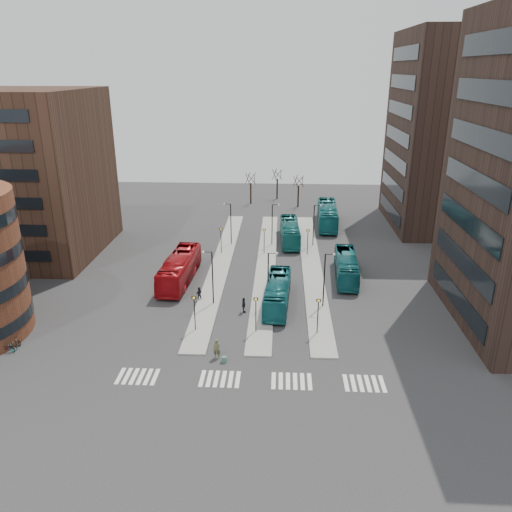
{
  "coord_description": "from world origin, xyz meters",
  "views": [
    {
      "loc": [
        3.87,
        -31.26,
        24.4
      ],
      "look_at": [
        1.19,
        20.13,
        5.0
      ],
      "focal_mm": 35.0,
      "sensor_mm": 36.0,
      "label": 1
    }
  ],
  "objects_px": {
    "teal_bus_a": "(277,292)",
    "traveller": "(217,349)",
    "suitcase": "(224,359)",
    "commuter_a": "(199,293)",
    "red_bus": "(180,268)",
    "bicycle_mid": "(13,341)",
    "teal_bus_c": "(346,267)",
    "teal_bus_b": "(290,232)",
    "commuter_b": "(244,305)",
    "teal_bus_d": "(327,215)",
    "commuter_c": "(270,314)",
    "bicycle_near": "(8,347)",
    "bicycle_far": "(6,348)"
  },
  "relations": [
    {
      "from": "teal_bus_a",
      "to": "teal_bus_d",
      "type": "distance_m",
      "value": 31.06
    },
    {
      "from": "teal_bus_b",
      "to": "commuter_b",
      "type": "xyz_separation_m",
      "value": [
        -5.12,
        -23.53,
        -0.67
      ]
    },
    {
      "from": "traveller",
      "to": "teal_bus_a",
      "type": "bearing_deg",
      "value": 63.69
    },
    {
      "from": "commuter_a",
      "to": "red_bus",
      "type": "bearing_deg",
      "value": -62.47
    },
    {
      "from": "teal_bus_c",
      "to": "bicycle_mid",
      "type": "relative_size",
      "value": 6.68
    },
    {
      "from": "commuter_a",
      "to": "commuter_c",
      "type": "relative_size",
      "value": 0.97
    },
    {
      "from": "suitcase",
      "to": "bicycle_mid",
      "type": "bearing_deg",
      "value": 171.82
    },
    {
      "from": "teal_bus_a",
      "to": "teal_bus_b",
      "type": "distance_m",
      "value": 21.5
    },
    {
      "from": "red_bus",
      "to": "bicycle_near",
      "type": "bearing_deg",
      "value": -124.18
    },
    {
      "from": "commuter_c",
      "to": "bicycle_mid",
      "type": "bearing_deg",
      "value": -53.44
    },
    {
      "from": "red_bus",
      "to": "teal_bus_a",
      "type": "xyz_separation_m",
      "value": [
        11.93,
        -5.8,
        -0.22
      ]
    },
    {
      "from": "red_bus",
      "to": "commuter_c",
      "type": "height_order",
      "value": "red_bus"
    },
    {
      "from": "suitcase",
      "to": "commuter_a",
      "type": "bearing_deg",
      "value": 105.37
    },
    {
      "from": "teal_bus_a",
      "to": "traveller",
      "type": "distance_m",
      "value": 12.33
    },
    {
      "from": "commuter_b",
      "to": "suitcase",
      "type": "bearing_deg",
      "value": 165.44
    },
    {
      "from": "teal_bus_c",
      "to": "bicycle_near",
      "type": "xyz_separation_m",
      "value": [
        -33.01,
        -18.92,
        -1.03
      ]
    },
    {
      "from": "teal_bus_a",
      "to": "teal_bus_c",
      "type": "distance_m",
      "value": 11.52
    },
    {
      "from": "red_bus",
      "to": "commuter_a",
      "type": "relative_size",
      "value": 7.78
    },
    {
      "from": "traveller",
      "to": "commuter_a",
      "type": "xyz_separation_m",
      "value": [
        -3.53,
        11.87,
        -0.15
      ]
    },
    {
      "from": "commuter_a",
      "to": "commuter_b",
      "type": "xyz_separation_m",
      "value": [
        5.25,
        -2.84,
        0.08
      ]
    },
    {
      "from": "suitcase",
      "to": "teal_bus_c",
      "type": "relative_size",
      "value": 0.05
    },
    {
      "from": "teal_bus_a",
      "to": "commuter_a",
      "type": "height_order",
      "value": "teal_bus_a"
    },
    {
      "from": "teal_bus_a",
      "to": "commuter_a",
      "type": "relative_size",
      "value": 6.76
    },
    {
      "from": "traveller",
      "to": "bicycle_mid",
      "type": "distance_m",
      "value": 19.4
    },
    {
      "from": "teal_bus_a",
      "to": "commuter_b",
      "type": "bearing_deg",
      "value": -146.15
    },
    {
      "from": "traveller",
      "to": "bicycle_near",
      "type": "bearing_deg",
      "value": 178.69
    },
    {
      "from": "red_bus",
      "to": "bicycle_far",
      "type": "relative_size",
      "value": 6.96
    },
    {
      "from": "bicycle_mid",
      "to": "bicycle_far",
      "type": "distance_m",
      "value": 1.16
    },
    {
      "from": "red_bus",
      "to": "bicycle_mid",
      "type": "distance_m",
      "value": 20.35
    },
    {
      "from": "teal_bus_b",
      "to": "commuter_a",
      "type": "xyz_separation_m",
      "value": [
        -10.38,
        -20.69,
        -0.75
      ]
    },
    {
      "from": "teal_bus_d",
      "to": "commuter_c",
      "type": "distance_m",
      "value": 35.0
    },
    {
      "from": "teal_bus_d",
      "to": "commuter_a",
      "type": "distance_m",
      "value": 33.72
    },
    {
      "from": "bicycle_near",
      "to": "teal_bus_c",
      "type": "bearing_deg",
      "value": -41.75
    },
    {
      "from": "commuter_b",
      "to": "bicycle_near",
      "type": "relative_size",
      "value": 1.01
    },
    {
      "from": "teal_bus_b",
      "to": "traveller",
      "type": "height_order",
      "value": "teal_bus_b"
    },
    {
      "from": "teal_bus_c",
      "to": "traveller",
      "type": "bearing_deg",
      "value": -122.36
    },
    {
      "from": "traveller",
      "to": "commuter_b",
      "type": "relative_size",
      "value": 1.08
    },
    {
      "from": "teal_bus_c",
      "to": "teal_bus_d",
      "type": "distance_m",
      "value": 22.15
    },
    {
      "from": "commuter_b",
      "to": "commuter_c",
      "type": "bearing_deg",
      "value": -130.5
    },
    {
      "from": "commuter_c",
      "to": "bicycle_near",
      "type": "bearing_deg",
      "value": -51.33
    },
    {
      "from": "red_bus",
      "to": "commuter_c",
      "type": "distance_m",
      "value": 14.86
    },
    {
      "from": "red_bus",
      "to": "commuter_b",
      "type": "distance_m",
      "value": 11.54
    },
    {
      "from": "teal_bus_c",
      "to": "teal_bus_d",
      "type": "bearing_deg",
      "value": 94.6
    },
    {
      "from": "teal_bus_b",
      "to": "teal_bus_c",
      "type": "height_order",
      "value": "teal_bus_b"
    },
    {
      "from": "suitcase",
      "to": "bicycle_far",
      "type": "relative_size",
      "value": 0.31
    },
    {
      "from": "suitcase",
      "to": "commuter_a",
      "type": "xyz_separation_m",
      "value": [
        -4.23,
        12.51,
        0.51
      ]
    },
    {
      "from": "teal_bus_c",
      "to": "bicycle_near",
      "type": "bearing_deg",
      "value": -146.92
    },
    {
      "from": "teal_bus_b",
      "to": "bicycle_near",
      "type": "xyz_separation_m",
      "value": [
        -26.21,
        -32.44,
        -1.08
      ]
    },
    {
      "from": "suitcase",
      "to": "commuter_a",
      "type": "relative_size",
      "value": 0.35
    },
    {
      "from": "teal_bus_d",
      "to": "commuter_a",
      "type": "xyz_separation_m",
      "value": [
        -16.65,
        -29.31,
        -0.99
      ]
    }
  ]
}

